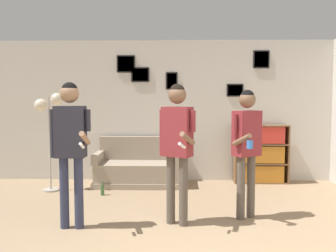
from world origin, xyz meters
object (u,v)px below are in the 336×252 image
(couch, at_px, (138,169))
(person_watcher_holding_cup, at_px, (247,140))
(floor_lamp, at_px, (49,114))
(bottle_on_floor, at_px, (102,190))
(bookshelf, at_px, (261,154))
(person_player_foreground_center, at_px, (177,138))
(drinking_cup, at_px, (260,122))
(person_player_foreground_left, at_px, (70,138))

(couch, relative_size, person_watcher_holding_cup, 0.92)
(floor_lamp, height_order, bottle_on_floor, floor_lamp)
(bookshelf, height_order, person_player_foreground_center, person_player_foreground_center)
(bottle_on_floor, bearing_deg, floor_lamp, 163.84)
(drinking_cup, bearing_deg, person_player_foreground_center, -123.28)
(person_watcher_holding_cup, bearing_deg, bottle_on_floor, 152.35)
(floor_lamp, bearing_deg, bookshelf, 10.74)
(couch, height_order, person_player_foreground_center, person_player_foreground_center)
(person_player_foreground_center, bearing_deg, drinking_cup, 56.72)
(person_player_foreground_center, height_order, drinking_cup, person_player_foreground_center)
(couch, bearing_deg, floor_lamp, -160.58)
(person_watcher_holding_cup, relative_size, drinking_cup, 15.21)
(person_watcher_holding_cup, bearing_deg, drinking_cup, 73.02)
(couch, distance_m, bookshelf, 2.33)
(person_watcher_holding_cup, distance_m, bottle_on_floor, 2.61)
(floor_lamp, relative_size, person_player_foreground_center, 0.95)
(couch, xyz_separation_m, person_player_foreground_left, (-0.58, -2.35, 0.83))
(couch, xyz_separation_m, person_watcher_holding_cup, (1.64, -1.92, 0.77))
(couch, bearing_deg, bookshelf, 4.93)
(floor_lamp, distance_m, person_player_foreground_center, 2.76)
(person_player_foreground_left, xyz_separation_m, bottle_on_floor, (0.07, 1.56, -1.03))
(floor_lamp, bearing_deg, couch, 19.42)
(couch, xyz_separation_m, floor_lamp, (-1.46, -0.52, 1.04))
(drinking_cup, bearing_deg, floor_lamp, -169.21)
(couch, xyz_separation_m, drinking_cup, (2.28, 0.20, 0.86))
(bottle_on_floor, bearing_deg, couch, 57.17)
(bookshelf, distance_m, person_watcher_holding_cup, 2.27)
(drinking_cup, bearing_deg, person_watcher_holding_cup, -106.98)
(floor_lamp, height_order, drinking_cup, floor_lamp)
(person_watcher_holding_cup, distance_m, drinking_cup, 2.21)
(person_player_foreground_left, height_order, person_player_foreground_center, person_player_foreground_left)
(person_player_foreground_left, height_order, person_watcher_holding_cup, person_player_foreground_left)
(person_watcher_holding_cup, bearing_deg, person_player_foreground_center, -163.67)
(person_watcher_holding_cup, bearing_deg, floor_lamp, 155.68)
(person_watcher_holding_cup, bearing_deg, person_player_foreground_left, -168.92)
(floor_lamp, relative_size, drinking_cup, 15.00)
(floor_lamp, height_order, person_player_foreground_left, person_player_foreground_left)
(bookshelf, relative_size, person_player_foreground_center, 0.62)
(floor_lamp, bearing_deg, person_player_foreground_center, -37.46)
(floor_lamp, bearing_deg, person_watcher_holding_cup, -24.32)
(person_player_foreground_center, height_order, bottle_on_floor, person_player_foreground_center)
(floor_lamp, xyz_separation_m, person_player_foreground_left, (0.89, -1.83, -0.22))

